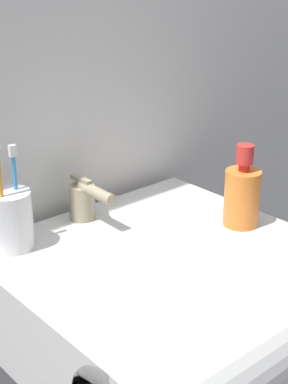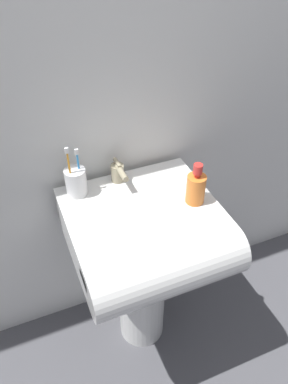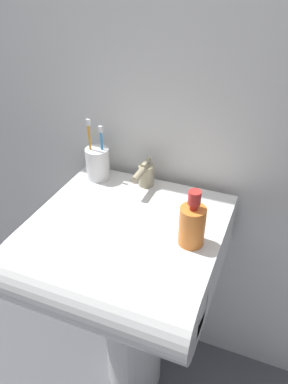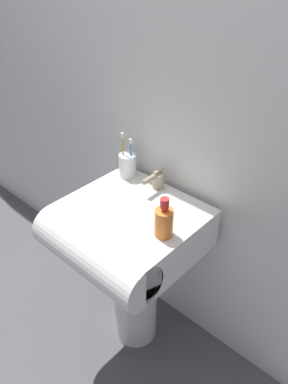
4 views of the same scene
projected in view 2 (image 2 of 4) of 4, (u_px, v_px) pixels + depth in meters
ground_plane at (142, 327)px, 1.81m from camera, size 6.00×6.00×0.00m
wall_back at (110, 62)px, 1.23m from camera, size 5.00×0.05×2.40m
sink_pedestal at (142, 289)px, 1.61m from camera, size 0.20×0.20×0.60m
sink_basin at (148, 237)px, 1.32m from camera, size 0.53×0.53×0.18m
faucet at (118, 172)px, 1.39m from camera, size 0.05×0.12×0.09m
toothbrush_cup at (76, 182)px, 1.33m from camera, size 0.08×0.08×0.21m
soap_bottle at (196, 188)px, 1.29m from camera, size 0.07×0.07×0.16m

